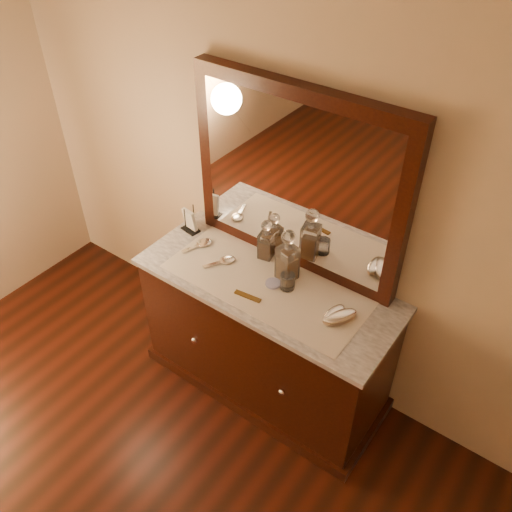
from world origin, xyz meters
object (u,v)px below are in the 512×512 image
at_px(pin_dish, 273,283).
at_px(hand_mirror_inner, 225,261).
at_px(dresser_cabinet, 266,338).
at_px(decanter_left, 266,243).
at_px(decanter_right, 287,260).
at_px(brush_near, 334,314).
at_px(comb, 248,296).
at_px(hand_mirror_outer, 202,244).
at_px(brush_far, 341,317).
at_px(napkin_rack, 190,221).
at_px(mirror_frame, 297,182).

bearing_deg(pin_dish, hand_mirror_inner, -178.73).
xyz_separation_m(dresser_cabinet, decanter_left, (-0.13, 0.17, 0.54)).
distance_m(decanter_left, decanter_right, 0.21).
bearing_deg(brush_near, comb, -162.79).
bearing_deg(hand_mirror_outer, pin_dish, -3.65).
bearing_deg(pin_dish, comb, -108.95).
height_order(decanter_right, brush_near, decanter_right).
relative_size(brush_near, hand_mirror_outer, 0.81).
xyz_separation_m(dresser_cabinet, brush_far, (0.45, -0.02, 0.47)).
bearing_deg(napkin_rack, dresser_cabinet, -9.50).
height_order(pin_dish, hand_mirror_outer, hand_mirror_outer).
bearing_deg(hand_mirror_outer, brush_near, -3.43).
relative_size(pin_dish, brush_far, 0.43).
relative_size(mirror_frame, decanter_left, 4.86).
bearing_deg(hand_mirror_inner, decanter_left, 47.52).
height_order(mirror_frame, brush_near, mirror_frame).
bearing_deg(decanter_left, brush_far, -17.67).
height_order(decanter_left, brush_near, decanter_left).
height_order(napkin_rack, decanter_right, decanter_right).
xyz_separation_m(pin_dish, hand_mirror_outer, (-0.52, 0.03, 0.00)).
distance_m(napkin_rack, brush_far, 1.09).
bearing_deg(brush_far, hand_mirror_outer, 176.83).
relative_size(brush_far, hand_mirror_outer, 0.95).
bearing_deg(decanter_right, dresser_cabinet, -124.76).
bearing_deg(hand_mirror_inner, brush_far, -0.89).
height_order(brush_far, hand_mirror_outer, brush_far).
relative_size(decanter_right, hand_mirror_inner, 1.65).
relative_size(dresser_cabinet, hand_mirror_outer, 7.07).
relative_size(decanter_left, hand_mirror_inner, 1.31).
relative_size(decanter_left, hand_mirror_outer, 1.25).
bearing_deg(brush_far, decanter_left, 162.33).
relative_size(dresser_cabinet, decanter_right, 4.51).
relative_size(pin_dish, comb, 0.54).
height_order(decanter_left, hand_mirror_inner, decanter_left).
bearing_deg(brush_near, dresser_cabinet, 177.34).
bearing_deg(hand_mirror_outer, comb, -21.66).
bearing_deg(napkin_rack, decanter_right, -1.20).
xyz_separation_m(comb, napkin_rack, (-0.62, 0.26, 0.06)).
bearing_deg(dresser_cabinet, brush_near, -2.66).
bearing_deg(brush_near, napkin_rack, 173.18).
distance_m(napkin_rack, decanter_right, 0.70).
xyz_separation_m(mirror_frame, decanter_left, (-0.13, -0.08, -0.40)).
xyz_separation_m(napkin_rack, decanter_left, (0.51, 0.06, 0.03)).
relative_size(mirror_frame, hand_mirror_inner, 6.38).
bearing_deg(hand_mirror_inner, mirror_frame, 41.49).
bearing_deg(brush_near, hand_mirror_outer, 176.57).
bearing_deg(dresser_cabinet, napkin_rack, 170.50).
height_order(napkin_rack, hand_mirror_outer, napkin_rack).
relative_size(napkin_rack, hand_mirror_inner, 0.88).
distance_m(napkin_rack, hand_mirror_inner, 0.37).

